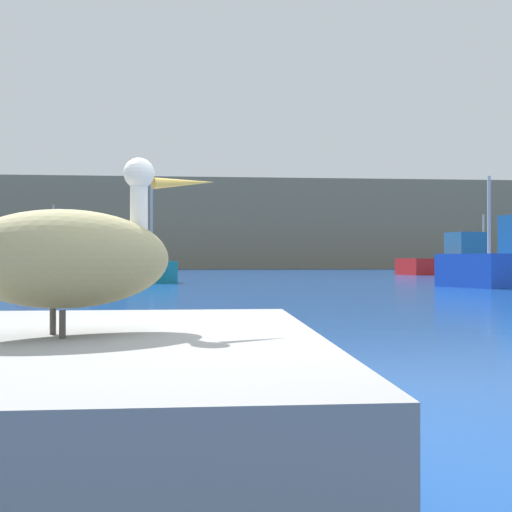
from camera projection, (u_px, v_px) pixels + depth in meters
ground_plane at (295, 451)px, 3.19m from camera, size 260.00×260.00×0.00m
hillside_backdrop at (212, 226)px, 66.52m from camera, size 140.00×10.75×9.44m
pier_dock at (68, 404)px, 2.86m from camera, size 2.42×2.87×0.66m
pelican at (71, 256)px, 2.87m from camera, size 1.29×0.92×0.89m
fishing_boat_yellow at (30, 260)px, 40.76m from camera, size 4.93×1.70×4.75m
fishing_boat_red at (458, 261)px, 39.98m from camera, size 8.20×4.40×4.06m
fishing_boat_teal at (117, 263)px, 25.87m from camera, size 5.01×2.53×4.25m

